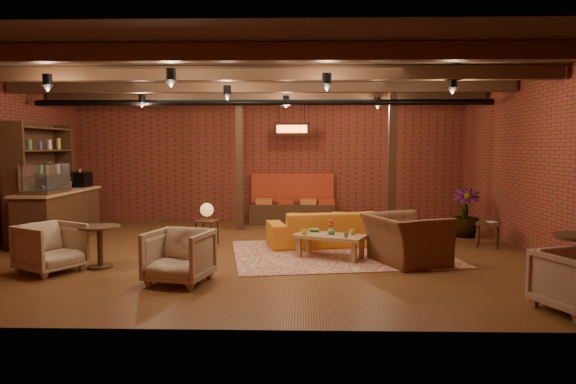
{
  "coord_description": "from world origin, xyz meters",
  "views": [
    {
      "loc": [
        0.82,
        -9.23,
        1.92
      ],
      "look_at": [
        0.58,
        0.2,
        1.09
      ],
      "focal_mm": 32.0,
      "sensor_mm": 36.0,
      "label": 1
    }
  ],
  "objects_px": {
    "armchair_right": "(406,231)",
    "side_table_book": "(488,225)",
    "side_table_lamp": "(207,213)",
    "armchair_a": "(51,245)",
    "sofa": "(329,228)",
    "round_table_left": "(100,240)",
    "armchair_b": "(179,254)",
    "coffee_table": "(330,237)",
    "plant_tall": "(467,164)"
  },
  "relations": [
    {
      "from": "armchair_right",
      "to": "side_table_book",
      "type": "bearing_deg",
      "value": -74.56
    },
    {
      "from": "side_table_lamp",
      "to": "armchair_a",
      "type": "bearing_deg",
      "value": -131.26
    },
    {
      "from": "armchair_a",
      "to": "sofa",
      "type": "bearing_deg",
      "value": -32.91
    },
    {
      "from": "round_table_left",
      "to": "side_table_book",
      "type": "relative_size",
      "value": 1.19
    },
    {
      "from": "side_table_lamp",
      "to": "armchair_b",
      "type": "bearing_deg",
      "value": -87.47
    },
    {
      "from": "coffee_table",
      "to": "round_table_left",
      "type": "height_order",
      "value": "round_table_left"
    },
    {
      "from": "armchair_b",
      "to": "side_table_book",
      "type": "xyz_separation_m",
      "value": [
        5.3,
        2.71,
        0.02
      ]
    },
    {
      "from": "side_table_lamp",
      "to": "round_table_left",
      "type": "height_order",
      "value": "side_table_lamp"
    },
    {
      "from": "armchair_b",
      "to": "side_table_book",
      "type": "bearing_deg",
      "value": 41.03
    },
    {
      "from": "side_table_lamp",
      "to": "plant_tall",
      "type": "distance_m",
      "value": 5.53
    },
    {
      "from": "armchair_a",
      "to": "coffee_table",
      "type": "bearing_deg",
      "value": -45.59
    },
    {
      "from": "sofa",
      "to": "plant_tall",
      "type": "relative_size",
      "value": 0.76
    },
    {
      "from": "sofa",
      "to": "armchair_right",
      "type": "distance_m",
      "value": 1.92
    },
    {
      "from": "side_table_lamp",
      "to": "side_table_book",
      "type": "xyz_separation_m",
      "value": [
        5.43,
        -0.14,
        -0.19
      ]
    },
    {
      "from": "armchair_right",
      "to": "plant_tall",
      "type": "height_order",
      "value": "plant_tall"
    },
    {
      "from": "coffee_table",
      "to": "side_table_book",
      "type": "xyz_separation_m",
      "value": [
        3.08,
        1.03,
        0.08
      ]
    },
    {
      "from": "side_table_book",
      "to": "plant_tall",
      "type": "distance_m",
      "value": 1.6
    },
    {
      "from": "sofa",
      "to": "side_table_lamp",
      "type": "height_order",
      "value": "side_table_lamp"
    },
    {
      "from": "coffee_table",
      "to": "sofa",
      "type": "bearing_deg",
      "value": 87.67
    },
    {
      "from": "plant_tall",
      "to": "side_table_book",
      "type": "bearing_deg",
      "value": -86.49
    },
    {
      "from": "armchair_a",
      "to": "armchair_right",
      "type": "height_order",
      "value": "armchair_right"
    },
    {
      "from": "plant_tall",
      "to": "armchair_right",
      "type": "bearing_deg",
      "value": -124.89
    },
    {
      "from": "side_table_lamp",
      "to": "armchair_a",
      "type": "height_order",
      "value": "armchair_a"
    },
    {
      "from": "armchair_b",
      "to": "round_table_left",
      "type": "bearing_deg",
      "value": 163.25
    },
    {
      "from": "armchair_right",
      "to": "armchair_a",
      "type": "bearing_deg",
      "value": 75.85
    },
    {
      "from": "armchair_right",
      "to": "plant_tall",
      "type": "relative_size",
      "value": 0.4
    },
    {
      "from": "coffee_table",
      "to": "side_table_lamp",
      "type": "relative_size",
      "value": 1.62
    },
    {
      "from": "armchair_right",
      "to": "round_table_left",
      "type": "bearing_deg",
      "value": 73.46
    },
    {
      "from": "sofa",
      "to": "armchair_b",
      "type": "xyz_separation_m",
      "value": [
        -2.27,
        -2.82,
        0.07
      ]
    },
    {
      "from": "coffee_table",
      "to": "plant_tall",
      "type": "xyz_separation_m",
      "value": [
        3.01,
        2.18,
        1.19
      ]
    },
    {
      "from": "armchair_right",
      "to": "plant_tall",
      "type": "xyz_separation_m",
      "value": [
        1.78,
        2.55,
        1.01
      ]
    },
    {
      "from": "coffee_table",
      "to": "armchair_right",
      "type": "bearing_deg",
      "value": -16.86
    },
    {
      "from": "round_table_left",
      "to": "side_table_book",
      "type": "distance_m",
      "value": 7.02
    },
    {
      "from": "round_table_left",
      "to": "armchair_b",
      "type": "relative_size",
      "value": 0.81
    },
    {
      "from": "side_table_lamp",
      "to": "side_table_book",
      "type": "relative_size",
      "value": 1.46
    },
    {
      "from": "coffee_table",
      "to": "armchair_b",
      "type": "relative_size",
      "value": 1.6
    },
    {
      "from": "armchair_b",
      "to": "armchair_a",
      "type": "bearing_deg",
      "value": 178.67
    },
    {
      "from": "side_table_lamp",
      "to": "sofa",
      "type": "bearing_deg",
      "value": -0.89
    },
    {
      "from": "armchair_a",
      "to": "plant_tall",
      "type": "xyz_separation_m",
      "value": [
        7.35,
        3.29,
        1.13
      ]
    },
    {
      "from": "sofa",
      "to": "armchair_right",
      "type": "height_order",
      "value": "armchair_right"
    },
    {
      "from": "plant_tall",
      "to": "armchair_b",
      "type": "bearing_deg",
      "value": -143.53
    },
    {
      "from": "side_table_lamp",
      "to": "armchair_b",
      "type": "relative_size",
      "value": 0.99
    },
    {
      "from": "round_table_left",
      "to": "side_table_book",
      "type": "bearing_deg",
      "value": 15.22
    },
    {
      "from": "armchair_a",
      "to": "armchair_b",
      "type": "bearing_deg",
      "value": -75.17
    },
    {
      "from": "armchair_a",
      "to": "armchair_b",
      "type": "relative_size",
      "value": 1.0
    },
    {
      "from": "sofa",
      "to": "armchair_a",
      "type": "relative_size",
      "value": 2.82
    },
    {
      "from": "side_table_lamp",
      "to": "armchair_a",
      "type": "xyz_separation_m",
      "value": [
        -2.0,
        -2.28,
        -0.21
      ]
    },
    {
      "from": "plant_tall",
      "to": "round_table_left",
      "type": "bearing_deg",
      "value": -155.93
    },
    {
      "from": "coffee_table",
      "to": "armchair_a",
      "type": "relative_size",
      "value": 1.6
    },
    {
      "from": "sofa",
      "to": "side_table_book",
      "type": "relative_size",
      "value": 4.16
    }
  ]
}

